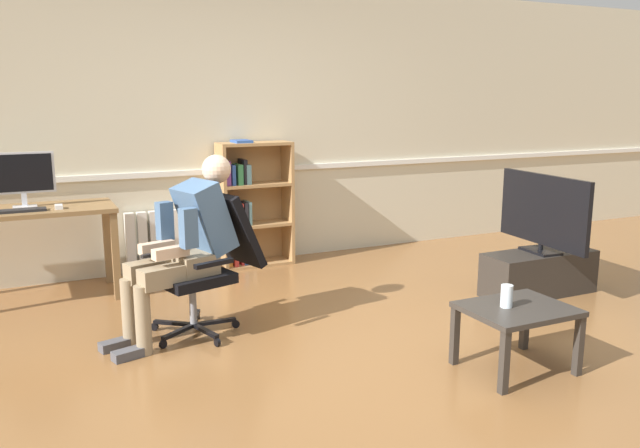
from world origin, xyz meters
TOP-DOWN VIEW (x-y plane):
  - ground_plane at (0.00, 0.00)m, footprint 18.00×18.00m
  - back_wall at (0.00, 2.65)m, footprint 12.00×0.13m
  - computer_desk at (-1.83, 2.15)m, footprint 1.38×0.62m
  - imac_monitor at (-1.81, 2.23)m, footprint 0.49×0.14m
  - keyboard at (-1.87, 2.01)m, footprint 0.41×0.12m
  - computer_mouse at (-1.57, 2.03)m, footprint 0.06×0.10m
  - bookshelf at (0.15, 2.44)m, footprint 0.71×0.29m
  - radiator at (-0.59, 2.54)m, footprint 0.85×0.08m
  - office_chair at (-0.67, 0.90)m, footprint 0.81×0.66m
  - person_seated at (-0.86, 0.85)m, footprint 0.97×0.56m
  - tv_stand at (2.01, 0.53)m, footprint 0.97×0.36m
  - tv_screen at (2.02, 0.53)m, footprint 0.22×1.01m
  - coffee_table at (0.79, -0.55)m, footprint 0.62×0.50m
  - drinking_glass at (0.72, -0.52)m, footprint 0.07×0.07m

SIDE VIEW (x-z plane):
  - ground_plane at x=0.00m, z-range 0.00..0.00m
  - tv_stand at x=2.01m, z-range 0.00..0.36m
  - radiator at x=-0.59m, z-range 0.00..0.59m
  - coffee_table at x=0.79m, z-range 0.14..0.54m
  - drinking_glass at x=0.72m, z-range 0.40..0.53m
  - office_chair at x=-0.67m, z-range 0.04..1.01m
  - bookshelf at x=0.15m, z-range -0.01..1.21m
  - computer_desk at x=-1.83m, z-range 0.27..1.03m
  - person_seated at x=-0.86m, z-range 0.04..1.27m
  - tv_screen at x=2.02m, z-range 0.38..1.02m
  - keyboard at x=-1.87m, z-range 0.76..0.78m
  - computer_mouse at x=-1.57m, z-range 0.76..0.79m
  - imac_monitor at x=-1.81m, z-range 0.79..1.23m
  - back_wall at x=0.00m, z-range 0.00..2.70m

